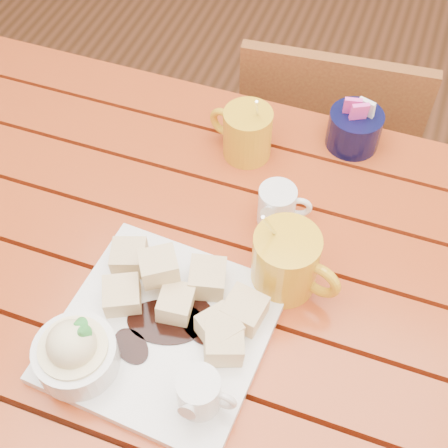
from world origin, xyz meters
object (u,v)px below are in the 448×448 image
at_px(coffee_mug_right, 287,262).
at_px(chair_far, 324,152).
at_px(table, 196,300).
at_px(dessert_plate, 145,333).
at_px(coffee_mug_left, 246,132).

bearing_deg(coffee_mug_right, chair_far, 108.63).
relative_size(table, dessert_plate, 3.97).
xyz_separation_m(dessert_plate, coffee_mug_right, (0.15, 0.16, 0.02)).
xyz_separation_m(dessert_plate, chair_far, (0.11, 0.74, -0.33)).
bearing_deg(chair_far, table, 75.40).
height_order(table, coffee_mug_left, coffee_mug_left).
relative_size(table, chair_far, 1.49).
distance_m(coffee_mug_right, chair_far, 0.68).
height_order(coffee_mug_left, coffee_mug_right, coffee_mug_right).
height_order(coffee_mug_right, chair_far, coffee_mug_right).
bearing_deg(coffee_mug_left, table, -74.94).
distance_m(coffee_mug_left, coffee_mug_right, 0.28).
xyz_separation_m(table, coffee_mug_right, (0.14, 0.02, 0.16)).
bearing_deg(table, coffee_mug_left, 90.46).
distance_m(table, coffee_mug_left, 0.30).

